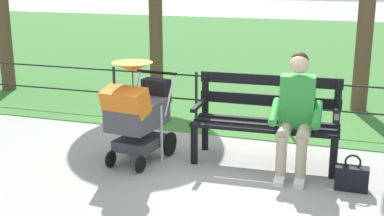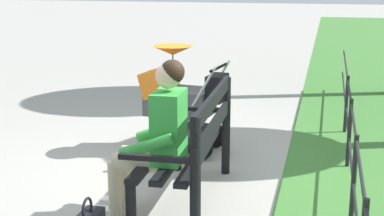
{
  "view_description": "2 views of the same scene",
  "coord_description": "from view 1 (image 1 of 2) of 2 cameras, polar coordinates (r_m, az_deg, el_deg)",
  "views": [
    {
      "loc": [
        -1.51,
        5.43,
        2.13
      ],
      "look_at": [
        0.17,
        0.23,
        0.64
      ],
      "focal_mm": 48.64,
      "sensor_mm": 36.0,
      "label": 1
    },
    {
      "loc": [
        -4.98,
        -1.16,
        1.92
      ],
      "look_at": [
        -0.1,
        0.02,
        0.7
      ],
      "focal_mm": 52.92,
      "sensor_mm": 36.0,
      "label": 2
    }
  ],
  "objects": [
    {
      "name": "park_fence",
      "position": [
        7.13,
        9.31,
        1.17
      ],
      "size": [
        9.02,
        0.04,
        0.7
      ],
      "color": "black",
      "rests_on": "ground"
    },
    {
      "name": "ground_plane",
      "position": [
        6.03,
        2.25,
        -5.49
      ],
      "size": [
        60.0,
        60.0,
        0.0
      ],
      "primitive_type": "plane",
      "color": "#9E9B93"
    },
    {
      "name": "stroller",
      "position": [
        5.76,
        -6.01,
        -0.33
      ],
      "size": [
        0.61,
        0.94,
        1.15
      ],
      "color": "black",
      "rests_on": "ground"
    },
    {
      "name": "handbag",
      "position": [
        5.39,
        17.1,
        -7.31
      ],
      "size": [
        0.32,
        0.14,
        0.37
      ],
      "color": "black",
      "rests_on": "ground"
    },
    {
      "name": "person_on_bench",
      "position": [
        5.55,
        11.33,
        -0.26
      ],
      "size": [
        0.54,
        0.74,
        1.28
      ],
      "color": "tan",
      "rests_on": "ground"
    },
    {
      "name": "park_bench",
      "position": [
        5.85,
        8.18,
        -0.86
      ],
      "size": [
        1.62,
        0.65,
        0.96
      ],
      "color": "black",
      "rests_on": "ground"
    },
    {
      "name": "grass_lawn",
      "position": [
        14.47,
        11.83,
        6.43
      ],
      "size": [
        40.0,
        16.0,
        0.01
      ],
      "primitive_type": "cube",
      "color": "#3D7533",
      "rests_on": "ground"
    }
  ]
}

